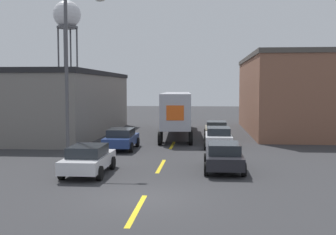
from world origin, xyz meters
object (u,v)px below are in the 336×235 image
at_px(street_lamp, 70,69).
at_px(parked_car_right_near, 224,156).
at_px(semi_truck, 177,109).
at_px(parked_car_left_far, 121,138).
at_px(parked_car_left_near, 88,159).
at_px(parked_car_right_far, 216,129).
at_px(water_tower, 67,17).
at_px(parked_car_right_mid, 218,137).

bearing_deg(street_lamp, parked_car_right_near, -8.97).
height_order(semi_truck, parked_car_right_near, semi_truck).
xyz_separation_m(parked_car_left_far, parked_car_left_near, (0.00, -8.42, 0.00)).
relative_size(parked_car_left_far, street_lamp, 0.46).
xyz_separation_m(semi_truck, parked_car_right_far, (3.53, -2.61, -1.54)).
bearing_deg(parked_car_right_far, semi_truck, 143.59).
relative_size(parked_car_left_far, water_tower, 0.23).
height_order(parked_car_left_near, water_tower, water_tower).
bearing_deg(street_lamp, parked_car_left_far, 72.62).
distance_m(parked_car_right_near, parked_car_left_near, 6.95).
xyz_separation_m(parked_car_left_far, parked_car_right_far, (6.79, 6.95, 0.00)).
xyz_separation_m(parked_car_right_near, parked_car_right_mid, (0.00, 8.58, 0.00)).
bearing_deg(parked_car_right_near, parked_car_left_far, 134.37).
bearing_deg(parked_car_left_far, parked_car_left_near, -90.00).
distance_m(parked_car_left_near, water_tower, 53.69).
relative_size(parked_car_left_near, water_tower, 0.23).
bearing_deg(parked_car_right_far, street_lamp, -124.26).
distance_m(parked_car_right_near, parked_car_right_far, 13.90).
bearing_deg(parked_car_left_far, parked_car_right_near, -45.63).
relative_size(parked_car_right_far, water_tower, 0.23).
bearing_deg(parked_car_right_mid, water_tower, 121.67).
bearing_deg(street_lamp, parked_car_left_near, -58.18).
height_order(parked_car_right_mid, water_tower, water_tower).
xyz_separation_m(parked_car_right_near, parked_car_right_far, (0.00, 13.90, 0.00)).
height_order(parked_car_left_far, street_lamp, street_lamp).
bearing_deg(parked_car_left_near, semi_truck, 79.72).
bearing_deg(parked_car_left_near, water_tower, 109.27).
xyz_separation_m(parked_car_left_near, parked_car_right_far, (6.79, 15.37, 0.00)).
height_order(parked_car_left_far, water_tower, water_tower).
bearing_deg(semi_truck, parked_car_left_far, -111.67).
relative_size(parked_car_right_far, street_lamp, 0.46).
bearing_deg(parked_car_right_far, water_tower, 125.58).
height_order(parked_car_right_near, parked_car_right_mid, same).
distance_m(parked_car_right_near, street_lamp, 9.79).
distance_m(parked_car_right_near, water_tower, 54.94).
bearing_deg(parked_car_right_far, parked_car_right_near, -90.00).
bearing_deg(semi_truck, parked_car_right_near, -80.74).
height_order(parked_car_right_far, parked_car_right_mid, same).
height_order(parked_car_right_near, parked_car_left_near, same).
bearing_deg(parked_car_right_mid, parked_car_left_near, -124.04).
distance_m(water_tower, street_lamp, 49.41).
height_order(parked_car_right_far, street_lamp, street_lamp).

